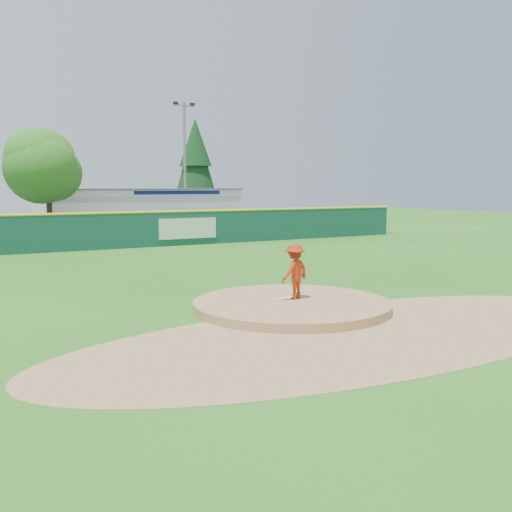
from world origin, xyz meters
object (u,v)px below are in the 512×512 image
pitcher (295,271)px  pool_building_grp (137,209)px  light_pole_right (185,160)px  conifer_tree (196,164)px  deciduous_tree (48,169)px  van (139,230)px

pitcher → pool_building_grp: pool_building_grp is taller
light_pole_right → pitcher: bearing=-106.9°
conifer_tree → deciduous_tree: bearing=-143.7°
pitcher → conifer_tree: bearing=-127.9°
van → conifer_tree: 19.24m
van → deciduous_tree: (-4.42, 4.34, 3.78)m
pitcher → pool_building_grp: 32.30m
deciduous_tree → light_pole_right: bearing=20.0°
conifer_tree → pool_building_grp: bearing=-150.2°
pitcher → conifer_tree: size_ratio=0.16×
deciduous_tree → pool_building_grp: bearing=41.2°
deciduous_tree → conifer_tree: conifer_tree is taller
pool_building_grp → conifer_tree: conifer_tree is taller
van → deciduous_tree: 7.26m
van → pool_building_grp: pool_building_grp is taller
van → pool_building_grp: bearing=-3.9°
van → conifer_tree: bearing=-20.9°
van → pool_building_grp: 11.92m
pool_building_grp → light_pole_right: bearing=-44.9°
pitcher → pool_building_grp: (5.76, 31.78, 0.63)m
pool_building_grp → deciduous_tree: bearing=-138.8°
van → light_pole_right: light_pole_right is taller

